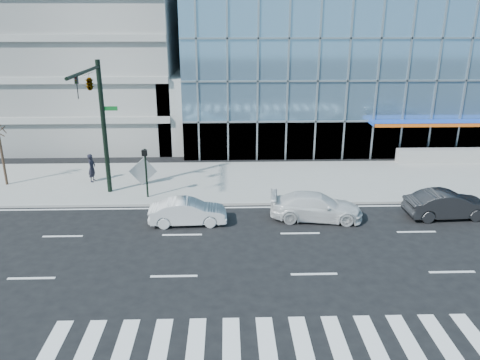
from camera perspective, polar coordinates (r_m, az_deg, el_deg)
The scene contains 12 objects.
ground at distance 24.17m, azimuth 7.33°, elevation -6.47°, with size 160.00×160.00×0.00m, color black.
sidewalk at distance 31.47m, azimuth 5.17°, elevation -0.03°, with size 120.00×8.00×0.15m, color gray.
theatre_building at distance 50.76m, azimuth 19.43°, elevation 14.91°, with size 42.00×26.00×15.00m, color #6B94B3.
parking_garage at distance 50.21m, azimuth -21.66°, elevation 17.50°, with size 24.00×24.00×20.00m, color gray.
ramp_block at distance 40.25m, azimuth -4.97°, elevation 8.56°, with size 6.00×8.00×6.00m, color gray.
traffic_signal at distance 27.40m, azimuth -17.35°, elevation 9.45°, with size 1.14×5.74×8.00m.
ped_signal_post at distance 28.12m, azimuth -11.44°, elevation 1.73°, with size 0.30×0.33×3.00m.
white_suv at distance 25.68m, azimuth 9.26°, elevation -3.21°, with size 2.01×4.96×1.44m, color silver.
white_sedan at distance 24.95m, azimuth -6.37°, elevation -3.88°, with size 1.42×4.08×1.34m, color silver.
dark_sedan at distance 27.93m, azimuth 23.96°, elevation -2.76°, with size 1.59×4.55×1.50m, color black.
pedestrian at distance 32.14m, azimuth -17.61°, elevation 1.43°, with size 0.68×0.45×1.86m, color black.
tilted_panel at distance 30.65m, azimuth -11.73°, elevation 1.05°, with size 1.30×0.06×1.30m, color #949494.
Camera 1 is at (-3.68, -21.49, 10.43)m, focal length 35.00 mm.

